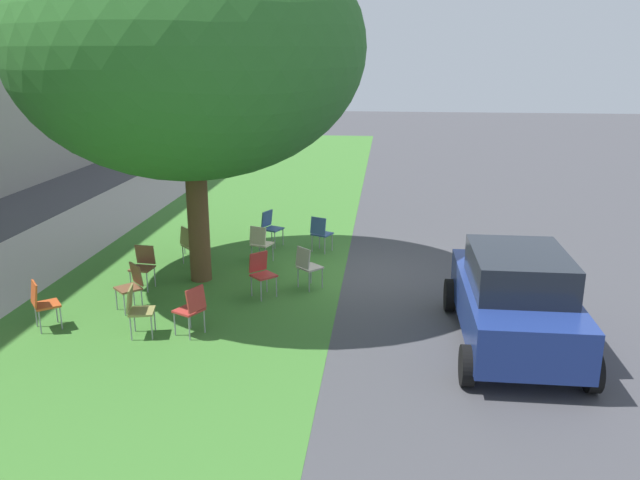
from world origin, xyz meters
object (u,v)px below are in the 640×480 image
object	(u,v)px
parked_car	(515,298)
chair_5	(320,231)
chair_3	(137,307)
chair_8	(190,243)
chair_0	(197,232)
chair_2	(143,264)
chair_1	(271,225)
chair_10	(132,283)
street_tree	(189,48)
chair_4	(192,307)
chair_9	(42,301)
chair_11	(260,241)
chair_6	(307,264)
chair_7	(261,271)

from	to	relation	value
parked_car	chair_5	bearing A→B (deg)	37.25
chair_3	parked_car	distance (m)	6.21
chair_8	chair_0	bearing A→B (deg)	6.63
chair_2	chair_5	bearing A→B (deg)	-49.80
chair_0	parked_car	xyz separation A→B (m)	(-4.38, -6.55, 0.32)
chair_1	chair_2	xyz separation A→B (m)	(-3.21, 2.03, 0.00)
chair_5	chair_10	bearing A→B (deg)	141.80
street_tree	chair_8	distance (m)	4.32
chair_4	parked_car	bearing A→B (deg)	-88.48
chair_9	chair_11	xyz separation A→B (m)	(3.97, -3.03, 0.00)
chair_2	chair_11	xyz separation A→B (m)	(1.82, -2.05, 0.00)
chair_5	chair_3	bearing A→B (deg)	153.05
street_tree	chair_0	size ratio (longest dim) A/B	8.22
chair_6	chair_11	size ratio (longest dim) A/B	1.00
chair_3	chair_4	xyz separation A→B (m)	(0.12, -0.91, 0.00)
chair_10	chair_11	xyz separation A→B (m)	(2.96, -1.84, 0.00)
chair_3	chair_2	bearing A→B (deg)	18.49
chair_8	parked_car	xyz separation A→B (m)	(-3.52, -6.45, 0.32)
chair_4	street_tree	bearing A→B (deg)	13.37
chair_1	chair_9	size ratio (longest dim) A/B	1.00
chair_0	chair_3	distance (m)	4.66
chair_4	chair_8	size ratio (longest dim) A/B	1.00
chair_0	street_tree	bearing A→B (deg)	-161.12
chair_6	chair_9	size ratio (longest dim) A/B	1.00
chair_6	parked_car	xyz separation A→B (m)	(-2.29, -3.64, 0.32)
chair_0	chair_5	xyz separation A→B (m)	(0.40, -2.92, 0.00)
chair_1	chair_3	world-z (taller)	same
chair_6	street_tree	bearing A→B (deg)	82.55
chair_2	chair_8	bearing A→B (deg)	-17.77
chair_1	chair_2	distance (m)	3.79
chair_5	chair_7	world-z (taller)	same
chair_1	chair_10	xyz separation A→B (m)	(-4.35, 1.82, 0.00)
chair_3	chair_6	distance (m)	3.61
chair_8	parked_car	bearing A→B (deg)	-118.62
chair_1	parked_car	bearing A→B (deg)	-136.52
chair_7	parked_car	distance (m)	4.84
chair_0	chair_9	xyz separation A→B (m)	(-4.56, 1.37, 0.00)
chair_5	chair_7	bearing A→B (deg)	164.16
chair_11	parked_car	size ratio (longest dim) A/B	0.24
chair_1	chair_3	bearing A→B (deg)	166.78
chair_3	chair_5	bearing A→B (deg)	-26.95
chair_0	chair_2	bearing A→B (deg)	170.70
chair_2	chair_6	distance (m)	3.32
chair_2	chair_11	world-z (taller)	same
chair_11	street_tree	bearing A→B (deg)	139.18
chair_4	parked_car	world-z (taller)	parked_car
chair_0	chair_9	bearing A→B (deg)	163.22
chair_4	chair_7	distance (m)	2.10
chair_4	chair_11	size ratio (longest dim) A/B	1.00
chair_11	chair_7	bearing A→B (deg)	-168.24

